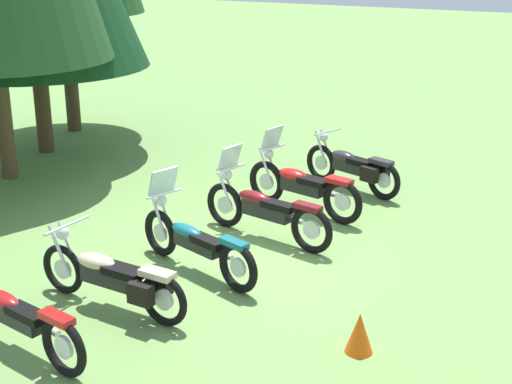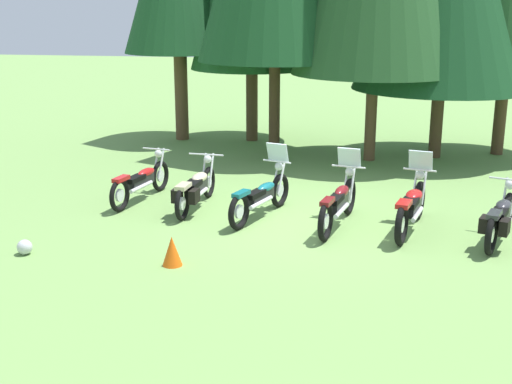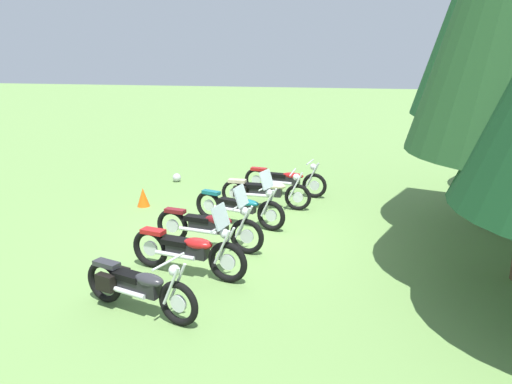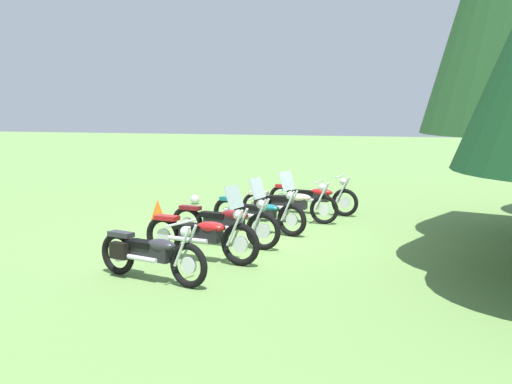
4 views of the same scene
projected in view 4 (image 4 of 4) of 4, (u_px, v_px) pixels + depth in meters
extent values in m
plane|color=#6B934C|center=(245.00, 239.00, 14.34)|extent=(80.00, 80.00, 0.00)
torus|color=black|center=(345.00, 203.00, 17.09)|extent=(0.22, 0.68, 0.68)
cylinder|color=silver|center=(345.00, 203.00, 17.09)|extent=(0.10, 0.27, 0.26)
torus|color=black|center=(281.00, 198.00, 17.79)|extent=(0.22, 0.68, 0.68)
cylinder|color=silver|center=(281.00, 198.00, 17.79)|extent=(0.10, 0.27, 0.26)
cube|color=black|center=(312.00, 197.00, 17.43)|extent=(0.33, 0.85, 0.21)
ellipsoid|color=#B21919|center=(321.00, 192.00, 17.31)|extent=(0.33, 0.62, 0.16)
cube|color=black|center=(304.00, 192.00, 17.51)|extent=(0.31, 0.58, 0.10)
cube|color=#B21919|center=(284.00, 186.00, 17.71)|extent=(0.24, 0.46, 0.08)
cylinder|color=silver|center=(344.00, 190.00, 17.13)|extent=(0.11, 0.34, 0.65)
cylinder|color=silver|center=(342.00, 191.00, 17.01)|extent=(0.11, 0.34, 0.65)
cylinder|color=silver|center=(340.00, 176.00, 17.06)|extent=(0.64, 0.16, 0.04)
sphere|color=silver|center=(343.00, 181.00, 17.04)|extent=(0.20, 0.20, 0.17)
cylinder|color=silver|center=(304.00, 200.00, 17.41)|extent=(0.23, 0.83, 0.08)
torus|color=black|center=(324.00, 210.00, 16.03)|extent=(0.14, 0.68, 0.67)
cylinder|color=silver|center=(324.00, 210.00, 16.03)|extent=(0.07, 0.26, 0.26)
torus|color=black|center=(256.00, 206.00, 16.54)|extent=(0.14, 0.68, 0.67)
cylinder|color=silver|center=(256.00, 206.00, 16.54)|extent=(0.07, 0.26, 0.26)
cube|color=black|center=(289.00, 203.00, 16.27)|extent=(0.28, 0.83, 0.24)
ellipsoid|color=beige|center=(299.00, 198.00, 16.18)|extent=(0.32, 0.60, 0.19)
cube|color=black|center=(280.00, 198.00, 16.32)|extent=(0.30, 0.56, 0.10)
cube|color=beige|center=(259.00, 193.00, 16.47)|extent=(0.24, 0.45, 0.08)
cylinder|color=silver|center=(322.00, 196.00, 16.08)|extent=(0.07, 0.34, 0.65)
cylinder|color=silver|center=(321.00, 197.00, 15.93)|extent=(0.07, 0.34, 0.65)
cylinder|color=silver|center=(318.00, 182.00, 15.99)|extent=(0.76, 0.09, 0.04)
sphere|color=silver|center=(322.00, 187.00, 15.97)|extent=(0.18, 0.18, 0.17)
cylinder|color=silver|center=(280.00, 208.00, 16.21)|extent=(0.14, 0.82, 0.08)
cube|color=black|center=(266.00, 201.00, 16.63)|extent=(0.16, 0.33, 0.26)
cube|color=black|center=(261.00, 203.00, 16.30)|extent=(0.16, 0.33, 0.26)
torus|color=black|center=(292.00, 220.00, 14.60)|extent=(0.33, 0.69, 0.69)
cylinder|color=silver|center=(292.00, 220.00, 14.60)|extent=(0.13, 0.26, 0.26)
torus|color=black|center=(227.00, 213.00, 15.49)|extent=(0.33, 0.69, 0.69)
cylinder|color=silver|center=(227.00, 213.00, 15.49)|extent=(0.13, 0.26, 0.26)
cube|color=black|center=(258.00, 212.00, 15.03)|extent=(0.43, 0.83, 0.20)
ellipsoid|color=#14606B|center=(267.00, 208.00, 14.89)|extent=(0.40, 0.62, 0.16)
cube|color=black|center=(249.00, 207.00, 15.14)|extent=(0.37, 0.58, 0.10)
cube|color=#14606B|center=(230.00, 199.00, 15.40)|extent=(0.29, 0.47, 0.08)
cylinder|color=silver|center=(291.00, 205.00, 14.64)|extent=(0.15, 0.33, 0.65)
cylinder|color=silver|center=(288.00, 206.00, 14.53)|extent=(0.15, 0.33, 0.65)
cylinder|color=silver|center=(286.00, 189.00, 14.59)|extent=(0.59, 0.23, 0.04)
sphere|color=silver|center=(290.00, 195.00, 14.55)|extent=(0.22, 0.22, 0.17)
cylinder|color=silver|center=(248.00, 215.00, 15.05)|extent=(0.34, 0.80, 0.08)
cube|color=silver|center=(287.00, 181.00, 14.55)|extent=(0.47, 0.28, 0.39)
torus|color=black|center=(263.00, 231.00, 13.30)|extent=(0.25, 0.73, 0.72)
cylinder|color=silver|center=(263.00, 231.00, 13.30)|extent=(0.11, 0.28, 0.28)
torus|color=black|center=(187.00, 224.00, 14.03)|extent=(0.25, 0.73, 0.72)
cylinder|color=silver|center=(187.00, 224.00, 14.03)|extent=(0.11, 0.28, 0.28)
cube|color=black|center=(224.00, 222.00, 13.65)|extent=(0.35, 0.85, 0.25)
ellipsoid|color=maroon|center=(234.00, 215.00, 13.53)|extent=(0.34, 0.63, 0.19)
cube|color=black|center=(214.00, 215.00, 13.73)|extent=(0.32, 0.59, 0.10)
cube|color=maroon|center=(190.00, 208.00, 13.95)|extent=(0.25, 0.46, 0.08)
cylinder|color=silver|center=(262.00, 215.00, 13.34)|extent=(0.11, 0.34, 0.65)
cylinder|color=silver|center=(259.00, 216.00, 13.22)|extent=(0.11, 0.34, 0.65)
cylinder|color=silver|center=(256.00, 198.00, 13.27)|extent=(0.65, 0.17, 0.04)
sphere|color=silver|center=(261.00, 204.00, 13.25)|extent=(0.20, 0.20, 0.17)
cylinder|color=silver|center=(213.00, 227.00, 13.64)|extent=(0.25, 0.83, 0.08)
cube|color=silver|center=(257.00, 188.00, 13.24)|extent=(0.46, 0.24, 0.39)
torus|color=black|center=(240.00, 244.00, 12.03)|extent=(0.29, 0.75, 0.75)
cylinder|color=silver|center=(240.00, 244.00, 12.03)|extent=(0.11, 0.29, 0.28)
torus|color=black|center=(164.00, 236.00, 12.77)|extent=(0.29, 0.75, 0.75)
cylinder|color=silver|center=(164.00, 236.00, 12.77)|extent=(0.11, 0.29, 0.28)
cube|color=black|center=(201.00, 234.00, 12.39)|extent=(0.42, 0.82, 0.24)
ellipsoid|color=#B21919|center=(211.00, 227.00, 12.26)|extent=(0.42, 0.62, 0.19)
cube|color=black|center=(190.00, 227.00, 12.47)|extent=(0.39, 0.58, 0.10)
cube|color=#B21919|center=(167.00, 218.00, 12.69)|extent=(0.31, 0.48, 0.08)
cylinder|color=silver|center=(240.00, 226.00, 12.10)|extent=(0.12, 0.34, 0.65)
cylinder|color=silver|center=(235.00, 228.00, 11.94)|extent=(0.12, 0.34, 0.65)
cylinder|color=silver|center=(233.00, 207.00, 12.01)|extent=(0.61, 0.18, 0.04)
sphere|color=silver|center=(238.00, 215.00, 11.98)|extent=(0.21, 0.21, 0.17)
cylinder|color=silver|center=(188.00, 240.00, 12.35)|extent=(0.26, 0.79, 0.08)
cube|color=silver|center=(234.00, 197.00, 11.98)|extent=(0.46, 0.25, 0.39)
torus|color=black|center=(189.00, 265.00, 10.62)|extent=(0.34, 0.70, 0.70)
cylinder|color=silver|center=(189.00, 265.00, 10.62)|extent=(0.14, 0.27, 0.27)
torus|color=black|center=(118.00, 253.00, 11.44)|extent=(0.34, 0.70, 0.70)
cylinder|color=silver|center=(118.00, 253.00, 11.44)|extent=(0.14, 0.27, 0.27)
cube|color=black|center=(152.00, 253.00, 11.01)|extent=(0.44, 0.76, 0.24)
ellipsoid|color=#2D2D33|center=(161.00, 245.00, 10.88)|extent=(0.42, 0.58, 0.19)
cube|color=black|center=(142.00, 244.00, 11.11)|extent=(0.39, 0.54, 0.10)
cube|color=#2D2D33|center=(121.00, 234.00, 11.35)|extent=(0.33, 0.48, 0.08)
cylinder|color=silver|center=(189.00, 245.00, 10.68)|extent=(0.15, 0.33, 0.65)
cylinder|color=silver|center=(182.00, 247.00, 10.55)|extent=(0.15, 0.33, 0.65)
cylinder|color=silver|center=(181.00, 223.00, 10.61)|extent=(0.68, 0.27, 0.04)
sphere|color=silver|center=(186.00, 232.00, 10.58)|extent=(0.22, 0.22, 0.17)
cylinder|color=silver|center=(139.00, 258.00, 11.01)|extent=(0.32, 0.72, 0.08)
cube|color=black|center=(134.00, 247.00, 11.45)|extent=(0.24, 0.35, 0.26)
cube|color=black|center=(119.00, 251.00, 11.18)|extent=(0.24, 0.35, 0.26)
cone|color=#EA590F|center=(158.00, 210.00, 16.64)|extent=(0.32, 0.32, 0.48)
sphere|color=silver|center=(195.00, 199.00, 19.10)|extent=(0.25, 0.25, 0.25)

